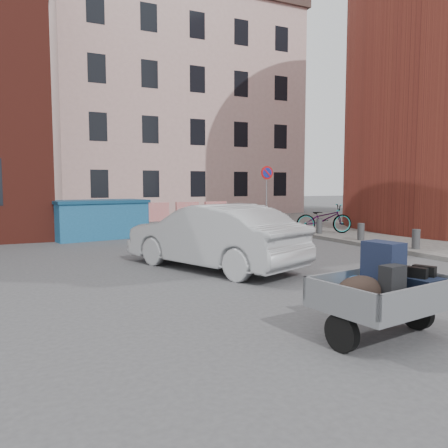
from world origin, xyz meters
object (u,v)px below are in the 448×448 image
dumpster (99,219)px  bicycle (324,219)px  trailer (383,291)px  silver_car (212,236)px

dumpster → bicycle: size_ratio=1.72×
trailer → silver_car: 5.13m
silver_car → bicycle: silver_car is taller
trailer → silver_car: silver_car is taller
trailer → silver_car: size_ratio=0.43×
trailer → dumpster: size_ratio=0.53×
silver_car → bicycle: size_ratio=2.16×
silver_car → trailer: bearing=67.9°
dumpster → bicycle: (7.73, -2.89, -0.03)m
trailer → bicycle: (6.23, 9.25, 0.06)m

